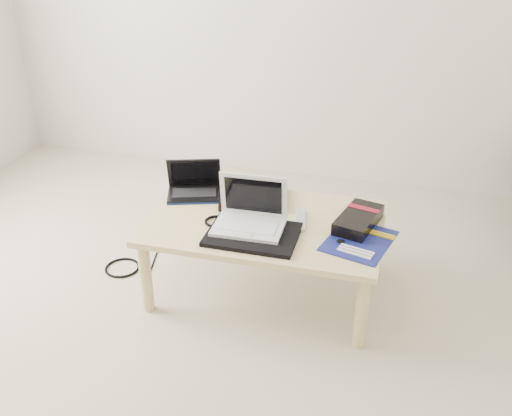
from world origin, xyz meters
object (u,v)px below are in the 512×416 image
(netbook, at_px, (194,187))
(coffee_table, at_px, (265,229))
(gpu_box, at_px, (358,220))
(white_laptop, at_px, (250,216))

(netbook, bearing_deg, coffee_table, -22.35)
(coffee_table, distance_m, gpu_box, 0.44)
(coffee_table, height_order, gpu_box, gpu_box)
(coffee_table, xyz_separation_m, netbook, (-0.42, 0.17, 0.09))
(coffee_table, relative_size, netbook, 3.45)
(gpu_box, bearing_deg, coffee_table, -172.53)
(netbook, xyz_separation_m, white_laptop, (0.37, -0.27, 0.03))
(netbook, xyz_separation_m, gpu_box, (0.85, -0.12, -0.01))
(netbook, relative_size, gpu_box, 0.98)
(coffee_table, bearing_deg, gpu_box, 7.47)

